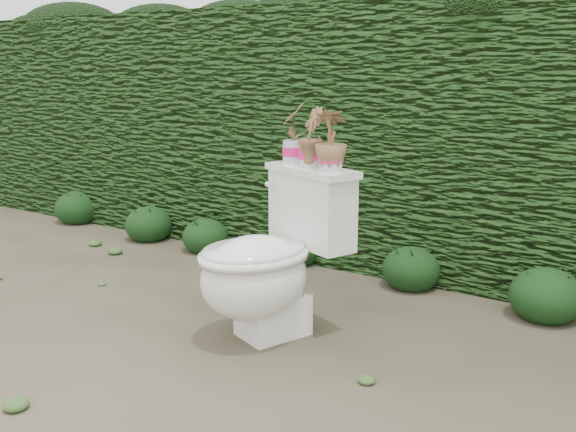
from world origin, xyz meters
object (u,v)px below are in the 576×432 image
Objects in this scene: potted_plant_left at (294,135)px; toilet at (269,263)px; potted_plant_center at (310,139)px; potted_plant_right at (331,142)px.

toilet is at bearing -18.11° from potted_plant_left.
potted_plant_left is at bearing 41.15° from potted_plant_center.
potted_plant_left is 1.06× the size of potted_plant_right.
potted_plant_left is at bearing 120.79° from toilet.
potted_plant_right is at bearing 41.10° from potted_plant_left.
potted_plant_right reaches higher than toilet.
potted_plant_center is at bearing -52.12° from potted_plant_right.
potted_plant_left is (-0.04, 0.28, 0.56)m from toilet.
potted_plant_left is 1.06× the size of potted_plant_center.
toilet is 0.62m from potted_plant_left.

